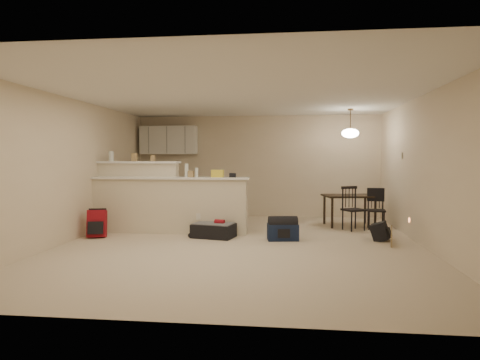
# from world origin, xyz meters

# --- Properties ---
(room) EXTENTS (7.00, 7.02, 2.50)m
(room) POSITION_xyz_m (0.00, 0.00, 1.25)
(room) COLOR beige
(room) RESTS_ON ground
(breakfast_bar) EXTENTS (3.08, 0.58, 1.39)m
(breakfast_bar) POSITION_xyz_m (-1.76, 0.98, 0.61)
(breakfast_bar) COLOR beige
(breakfast_bar) RESTS_ON ground
(upper_cabinets) EXTENTS (1.40, 0.34, 0.70)m
(upper_cabinets) POSITION_xyz_m (-2.20, 3.32, 1.90)
(upper_cabinets) COLOR white
(upper_cabinets) RESTS_ON room
(kitchen_counter) EXTENTS (1.80, 0.60, 0.90)m
(kitchen_counter) POSITION_xyz_m (-2.00, 3.19, 0.45)
(kitchen_counter) COLOR white
(kitchen_counter) RESTS_ON ground
(thermostat) EXTENTS (0.02, 0.12, 0.12)m
(thermostat) POSITION_xyz_m (2.98, 1.55, 1.50)
(thermostat) COLOR beige
(thermostat) RESTS_ON room
(jar) EXTENTS (0.10, 0.10, 0.20)m
(jar) POSITION_xyz_m (-2.76, 1.12, 1.49)
(jar) COLOR silver
(jar) RESTS_ON breakfast_bar
(cereal_box) EXTENTS (0.10, 0.07, 0.16)m
(cereal_box) POSITION_xyz_m (-2.27, 1.12, 1.47)
(cereal_box) COLOR #A18253
(cereal_box) RESTS_ON breakfast_bar
(small_box) EXTENTS (0.08, 0.06, 0.12)m
(small_box) POSITION_xyz_m (-1.89, 1.12, 1.45)
(small_box) COLOR #A18253
(small_box) RESTS_ON breakfast_bar
(bottle_a) EXTENTS (0.07, 0.07, 0.26)m
(bottle_a) POSITION_xyz_m (-1.16, 0.90, 1.22)
(bottle_a) COLOR silver
(bottle_a) RESTS_ON breakfast_bar
(bottle_b) EXTENTS (0.06, 0.06, 0.18)m
(bottle_b) POSITION_xyz_m (-0.96, 0.90, 1.18)
(bottle_b) COLOR silver
(bottle_b) RESTS_ON breakfast_bar
(bag_lump) EXTENTS (0.22, 0.18, 0.14)m
(bag_lump) POSITION_xyz_m (-0.55, 0.90, 1.16)
(bag_lump) COLOR #A18253
(bag_lump) RESTS_ON breakfast_bar
(pouch) EXTENTS (0.12, 0.10, 0.08)m
(pouch) POSITION_xyz_m (-0.26, 0.90, 1.13)
(pouch) COLOR #A18253
(pouch) RESTS_ON breakfast_bar
(extra_item_x) EXTENTS (0.10, 0.10, 0.12)m
(extra_item_x) POSITION_xyz_m (-1.07, 0.90, 1.15)
(extra_item_x) COLOR #A18253
(extra_item_x) RESTS_ON breakfast_bar
(dining_table) EXTENTS (1.18, 0.91, 0.66)m
(dining_table) POSITION_xyz_m (2.09, 2.19, 0.58)
(dining_table) COLOR black
(dining_table) RESTS_ON ground
(pendant_lamp) EXTENTS (0.36, 0.36, 0.62)m
(pendant_lamp) POSITION_xyz_m (2.09, 2.19, 1.99)
(pendant_lamp) COLOR brown
(pendant_lamp) RESTS_ON room
(dining_chair_near) EXTENTS (0.51, 0.51, 0.88)m
(dining_chair_near) POSITION_xyz_m (2.10, 1.63, 0.44)
(dining_chair_near) COLOR black
(dining_chair_near) RESTS_ON ground
(dining_chair_far) EXTENTS (0.39, 0.37, 0.81)m
(dining_chair_far) POSITION_xyz_m (2.57, 1.84, 0.41)
(dining_chair_far) COLOR black
(dining_chair_far) RESTS_ON ground
(suitcase) EXTENTS (0.83, 0.63, 0.25)m
(suitcase) POSITION_xyz_m (-0.57, 0.54, 0.12)
(suitcase) COLOR black
(suitcase) RESTS_ON ground
(red_backpack) EXTENTS (0.37, 0.28, 0.50)m
(red_backpack) POSITION_xyz_m (-2.70, 0.31, 0.25)
(red_backpack) COLOR maroon
(red_backpack) RESTS_ON ground
(navy_duffel) EXTENTS (0.57, 0.37, 0.29)m
(navy_duffel) POSITION_xyz_m (0.70, 0.42, 0.15)
(navy_duffel) COLOR #121E3B
(navy_duffel) RESTS_ON ground
(black_daypack) EXTENTS (0.35, 0.41, 0.31)m
(black_daypack) POSITION_xyz_m (2.41, 0.61, 0.15)
(black_daypack) COLOR black
(black_daypack) RESTS_ON ground
(cardboard_sheet) EXTENTS (0.10, 0.37, 0.29)m
(cardboard_sheet) POSITION_xyz_m (2.50, 0.14, 0.14)
(cardboard_sheet) COLOR #A18253
(cardboard_sheet) RESTS_ON ground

